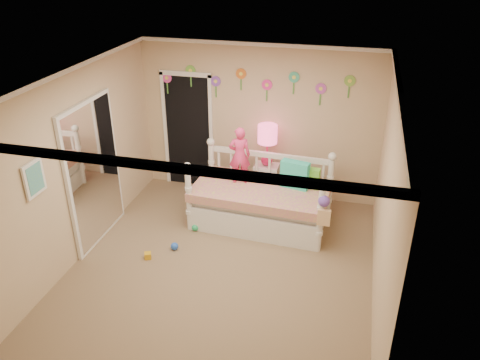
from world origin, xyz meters
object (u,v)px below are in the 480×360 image
(daybed, at_px, (261,191))
(nightstand, at_px, (266,183))
(table_lamp, at_px, (267,139))
(child, at_px, (240,155))

(daybed, bearing_deg, nightstand, 97.32)
(daybed, relative_size, nightstand, 3.14)
(daybed, xyz_separation_m, table_lamp, (-0.06, 0.72, 0.56))
(table_lamp, bearing_deg, daybed, -85.47)
(daybed, xyz_separation_m, nightstand, (-0.06, 0.72, -0.23))
(child, bearing_deg, nightstand, -130.61)
(nightstand, bearing_deg, daybed, -84.96)
(daybed, distance_m, table_lamp, 0.92)
(daybed, height_order, nightstand, daybed)
(nightstand, bearing_deg, table_lamp, -103.53)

